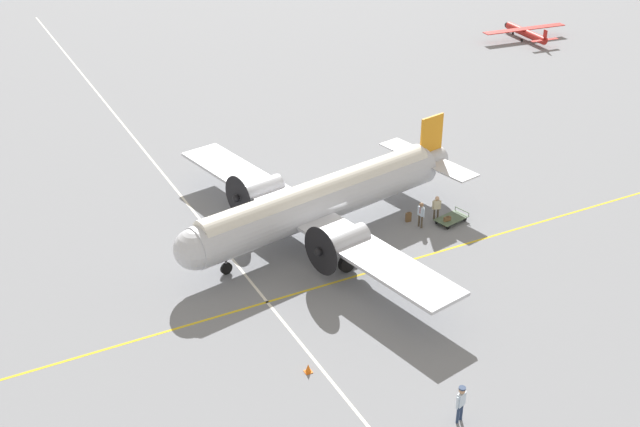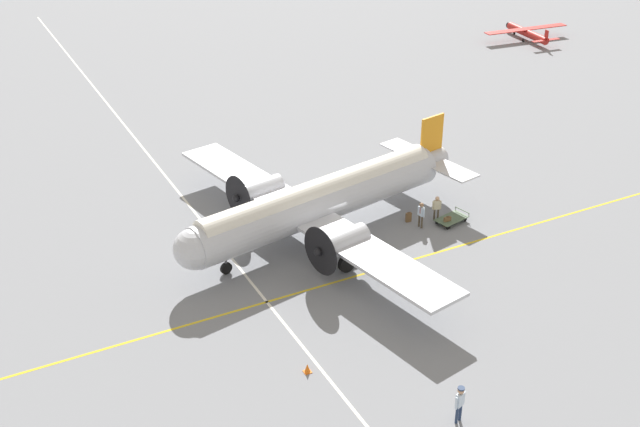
{
  "view_description": "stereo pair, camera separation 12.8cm",
  "coord_description": "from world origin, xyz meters",
  "px_view_note": "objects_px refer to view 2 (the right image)",
  "views": [
    {
      "loc": [
        -19.44,
        -37.06,
        24.3
      ],
      "look_at": [
        0.0,
        0.0,
        1.56
      ],
      "focal_mm": 45.0,
      "sensor_mm": 36.0,
      "label": 1
    },
    {
      "loc": [
        -19.33,
        -37.12,
        24.3
      ],
      "look_at": [
        0.0,
        0.0,
        1.56
      ],
      "focal_mm": 45.0,
      "sensor_mm": 36.0,
      "label": 2
    }
  ],
  "objects_px": {
    "ramp_agent": "(421,212)",
    "traffic_cone": "(307,368)",
    "airliner_main": "(315,202)",
    "light_aircraft_distant": "(526,32)",
    "crew_foreground": "(460,400)",
    "suitcase_near_door": "(447,221)",
    "passenger_boarding": "(437,206)",
    "suitcase_upright_spare": "(409,217)",
    "baggage_cart": "(452,219)"
  },
  "relations": [
    {
      "from": "airliner_main",
      "to": "suitcase_upright_spare",
      "type": "bearing_deg",
      "value": 161.04
    },
    {
      "from": "airliner_main",
      "to": "crew_foreground",
      "type": "height_order",
      "value": "airliner_main"
    },
    {
      "from": "traffic_cone",
      "to": "light_aircraft_distant",
      "type": "bearing_deg",
      "value": 40.04
    },
    {
      "from": "crew_foreground",
      "to": "light_aircraft_distant",
      "type": "xyz_separation_m",
      "value": [
        40.55,
        43.56,
        -0.37
      ]
    },
    {
      "from": "crew_foreground",
      "to": "traffic_cone",
      "type": "xyz_separation_m",
      "value": [
        -4.28,
        5.9,
        -0.96
      ]
    },
    {
      "from": "suitcase_upright_spare",
      "to": "crew_foreground",
      "type": "bearing_deg",
      "value": -116.16
    },
    {
      "from": "ramp_agent",
      "to": "suitcase_upright_spare",
      "type": "height_order",
      "value": "ramp_agent"
    },
    {
      "from": "airliner_main",
      "to": "traffic_cone",
      "type": "height_order",
      "value": "airliner_main"
    },
    {
      "from": "airliner_main",
      "to": "light_aircraft_distant",
      "type": "height_order",
      "value": "airliner_main"
    },
    {
      "from": "airliner_main",
      "to": "suitcase_near_door",
      "type": "height_order",
      "value": "airliner_main"
    },
    {
      "from": "ramp_agent",
      "to": "passenger_boarding",
      "type": "bearing_deg",
      "value": -89.26
    },
    {
      "from": "traffic_cone",
      "to": "suitcase_upright_spare",
      "type": "bearing_deg",
      "value": 39.57
    },
    {
      "from": "ramp_agent",
      "to": "suitcase_upright_spare",
      "type": "bearing_deg",
      "value": 5.03
    },
    {
      "from": "passenger_boarding",
      "to": "traffic_cone",
      "type": "relative_size",
      "value": 3.62
    },
    {
      "from": "airliner_main",
      "to": "passenger_boarding",
      "type": "bearing_deg",
      "value": 158.04
    },
    {
      "from": "suitcase_near_door",
      "to": "baggage_cart",
      "type": "xyz_separation_m",
      "value": [
        0.47,
        0.2,
        -0.03
      ]
    },
    {
      "from": "ramp_agent",
      "to": "suitcase_near_door",
      "type": "distance_m",
      "value": 1.84
    },
    {
      "from": "passenger_boarding",
      "to": "ramp_agent",
      "type": "xyz_separation_m",
      "value": [
        -1.35,
        -0.28,
        0.01
      ]
    },
    {
      "from": "passenger_boarding",
      "to": "suitcase_upright_spare",
      "type": "bearing_deg",
      "value": 0.36
    },
    {
      "from": "passenger_boarding",
      "to": "light_aircraft_distant",
      "type": "height_order",
      "value": "light_aircraft_distant"
    },
    {
      "from": "passenger_boarding",
      "to": "suitcase_near_door",
      "type": "relative_size",
      "value": 2.58
    },
    {
      "from": "suitcase_upright_spare",
      "to": "traffic_cone",
      "type": "bearing_deg",
      "value": -140.43
    },
    {
      "from": "airliner_main",
      "to": "traffic_cone",
      "type": "distance_m",
      "value": 12.57
    },
    {
      "from": "suitcase_near_door",
      "to": "passenger_boarding",
      "type": "bearing_deg",
      "value": 103.69
    },
    {
      "from": "passenger_boarding",
      "to": "suitcase_near_door",
      "type": "xyz_separation_m",
      "value": [
        0.22,
        -0.89,
        -0.71
      ]
    },
    {
      "from": "passenger_boarding",
      "to": "airliner_main",
      "type": "bearing_deg",
      "value": 11.01
    },
    {
      "from": "crew_foreground",
      "to": "ramp_agent",
      "type": "distance_m",
      "value": 16.98
    },
    {
      "from": "airliner_main",
      "to": "ramp_agent",
      "type": "xyz_separation_m",
      "value": [
        6.36,
        -1.79,
        -1.4
      ]
    },
    {
      "from": "ramp_agent",
      "to": "traffic_cone",
      "type": "relative_size",
      "value": 3.66
    },
    {
      "from": "airliner_main",
      "to": "light_aircraft_distant",
      "type": "xyz_separation_m",
      "value": [
        38.85,
        26.83,
        -1.63
      ]
    },
    {
      "from": "airliner_main",
      "to": "passenger_boarding",
      "type": "distance_m",
      "value": 7.99
    },
    {
      "from": "airliner_main",
      "to": "crew_foreground",
      "type": "distance_m",
      "value": 16.86
    },
    {
      "from": "suitcase_near_door",
      "to": "traffic_cone",
      "type": "relative_size",
      "value": 1.41
    },
    {
      "from": "airliner_main",
      "to": "suitcase_upright_spare",
      "type": "xyz_separation_m",
      "value": [
        6.09,
        -0.86,
        -2.12
      ]
    },
    {
      "from": "airliner_main",
      "to": "baggage_cart",
      "type": "height_order",
      "value": "airliner_main"
    },
    {
      "from": "suitcase_near_door",
      "to": "baggage_cart",
      "type": "bearing_deg",
      "value": 23.03
    },
    {
      "from": "crew_foreground",
      "to": "baggage_cart",
      "type": "xyz_separation_m",
      "value": [
        10.1,
        14.53,
        -0.89
      ]
    },
    {
      "from": "ramp_agent",
      "to": "suitcase_upright_spare",
      "type": "xyz_separation_m",
      "value": [
        -0.27,
        0.93,
        -0.72
      ]
    },
    {
      "from": "suitcase_near_door",
      "to": "baggage_cart",
      "type": "relative_size",
      "value": 0.29
    },
    {
      "from": "suitcase_near_door",
      "to": "light_aircraft_distant",
      "type": "distance_m",
      "value": 42.55
    },
    {
      "from": "ramp_agent",
      "to": "suitcase_upright_spare",
      "type": "distance_m",
      "value": 1.2
    },
    {
      "from": "suitcase_upright_spare",
      "to": "baggage_cart",
      "type": "xyz_separation_m",
      "value": [
        2.31,
        -1.34,
        -0.03
      ]
    },
    {
      "from": "baggage_cart",
      "to": "traffic_cone",
      "type": "relative_size",
      "value": 4.89
    },
    {
      "from": "ramp_agent",
      "to": "traffic_cone",
      "type": "bearing_deg",
      "value": 115.24
    },
    {
      "from": "airliner_main",
      "to": "baggage_cart",
      "type": "xyz_separation_m",
      "value": [
        8.4,
        -2.2,
        -2.15
      ]
    },
    {
      "from": "passenger_boarding",
      "to": "suitcase_upright_spare",
      "type": "relative_size",
      "value": 2.55
    },
    {
      "from": "airliner_main",
      "to": "light_aircraft_distant",
      "type": "bearing_deg",
      "value": -156.3
    },
    {
      "from": "airliner_main",
      "to": "suitcase_upright_spare",
      "type": "height_order",
      "value": "airliner_main"
    },
    {
      "from": "suitcase_upright_spare",
      "to": "traffic_cone",
      "type": "height_order",
      "value": "suitcase_upright_spare"
    },
    {
      "from": "passenger_boarding",
      "to": "suitcase_near_door",
      "type": "height_order",
      "value": "passenger_boarding"
    }
  ]
}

